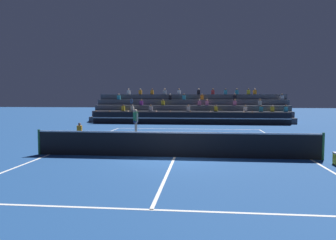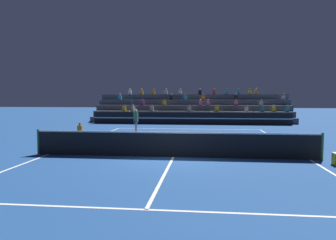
# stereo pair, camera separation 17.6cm
# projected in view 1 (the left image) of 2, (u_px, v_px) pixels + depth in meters

# --- Properties ---
(ground_plane) EXTENTS (120.00, 120.00, 0.00)m
(ground_plane) POSITION_uv_depth(u_px,v_px,m) (175.00, 157.00, 13.71)
(ground_plane) COLOR navy
(court_lines) EXTENTS (11.10, 23.90, 0.01)m
(court_lines) POSITION_uv_depth(u_px,v_px,m) (175.00, 157.00, 13.71)
(court_lines) COLOR white
(court_lines) RESTS_ON ground
(tennis_net) EXTENTS (12.00, 0.10, 1.10)m
(tennis_net) POSITION_uv_depth(u_px,v_px,m) (175.00, 144.00, 13.67)
(tennis_net) COLOR #2D6B38
(tennis_net) RESTS_ON ground
(sponsor_banner_wall) EXTENTS (18.00, 0.26, 1.10)m
(sponsor_banner_wall) POSITION_uv_depth(u_px,v_px,m) (189.00, 118.00, 29.84)
(sponsor_banner_wall) COLOR black
(sponsor_banner_wall) RESTS_ON ground
(bleacher_stand) EXTENTS (19.52, 4.75, 3.38)m
(bleacher_stand) POSITION_uv_depth(u_px,v_px,m) (191.00, 111.00, 33.57)
(bleacher_stand) COLOR #4C515B
(bleacher_stand) RESTS_ON ground
(ball_kid_courtside) EXTENTS (0.30, 0.36, 0.84)m
(ball_kid_courtside) POSITION_uv_depth(u_px,v_px,m) (80.00, 131.00, 21.08)
(ball_kid_courtside) COLOR black
(ball_kid_courtside) RESTS_ON ground
(tennis_player) EXTENTS (0.70, 0.94, 2.44)m
(tennis_player) POSITION_uv_depth(u_px,v_px,m) (136.00, 121.00, 21.05)
(tennis_player) COLOR beige
(tennis_player) RESTS_ON ground
(tennis_ball) EXTENTS (0.07, 0.07, 0.07)m
(tennis_ball) POSITION_uv_depth(u_px,v_px,m) (107.00, 141.00, 18.59)
(tennis_ball) COLOR #C6DB33
(tennis_ball) RESTS_ON ground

